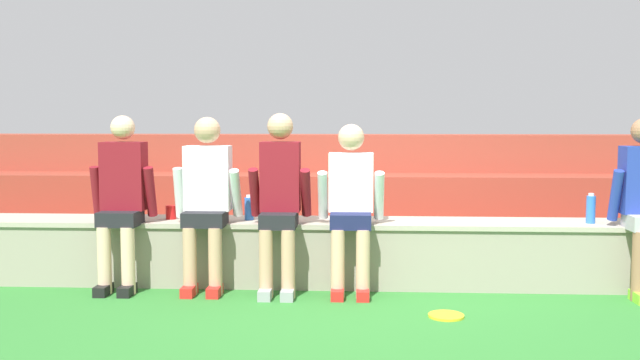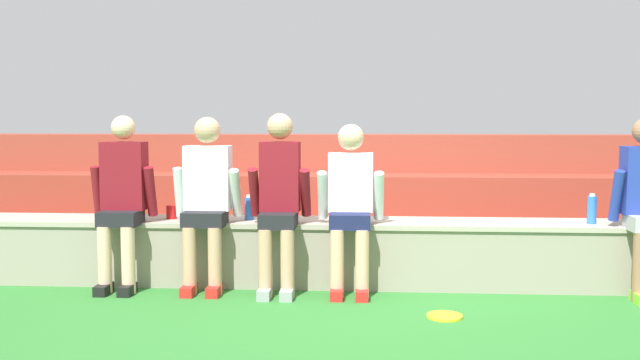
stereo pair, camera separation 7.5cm
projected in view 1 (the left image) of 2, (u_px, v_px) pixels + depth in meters
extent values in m
plane|color=#2D752D|center=(359.00, 291.00, 5.69)|extent=(80.00, 80.00, 0.00)
cube|color=gray|center=(359.00, 253.00, 5.93)|extent=(7.28, 0.52, 0.55)
cube|color=#ABA28E|center=(359.00, 223.00, 5.91)|extent=(7.32, 0.56, 0.04)
cube|color=#9A4334|center=(359.00, 242.00, 6.80)|extent=(9.62, 0.59, 0.41)
cube|color=maroon|center=(359.00, 213.00, 7.37)|extent=(9.62, 0.59, 0.83)
cube|color=brown|center=(359.00, 189.00, 7.94)|extent=(9.62, 0.59, 1.24)
cylinder|color=beige|center=(104.00, 260.00, 5.60)|extent=(0.11, 0.11, 0.55)
cylinder|color=beige|center=(128.00, 261.00, 5.59)|extent=(0.11, 0.11, 0.55)
cube|color=black|center=(103.00, 290.00, 5.58)|extent=(0.10, 0.22, 0.08)
cube|color=black|center=(127.00, 290.00, 5.57)|extent=(0.10, 0.22, 0.08)
cube|color=black|center=(120.00, 218.00, 5.68)|extent=(0.32, 0.29, 0.12)
cube|color=maroon|center=(124.00, 176.00, 5.77)|extent=(0.35, 0.20, 0.57)
sphere|color=beige|center=(123.00, 127.00, 5.73)|extent=(0.20, 0.20, 0.20)
cylinder|color=maroon|center=(97.00, 191.00, 5.77)|extent=(0.08, 0.16, 0.43)
cylinder|color=maroon|center=(150.00, 192.00, 5.75)|extent=(0.08, 0.18, 0.43)
cylinder|color=tan|center=(190.00, 261.00, 5.57)|extent=(0.11, 0.11, 0.55)
cylinder|color=tan|center=(215.00, 261.00, 5.56)|extent=(0.11, 0.11, 0.55)
cube|color=red|center=(189.00, 291.00, 5.55)|extent=(0.10, 0.22, 0.08)
cube|color=red|center=(215.00, 291.00, 5.54)|extent=(0.10, 0.22, 0.08)
cube|color=black|center=(205.00, 219.00, 5.65)|extent=(0.34, 0.28, 0.12)
cube|color=white|center=(208.00, 178.00, 5.75)|extent=(0.38, 0.20, 0.54)
sphere|color=tan|center=(207.00, 130.00, 5.72)|extent=(0.22, 0.22, 0.22)
cylinder|color=white|center=(179.00, 193.00, 5.76)|extent=(0.08, 0.17, 0.43)
cylinder|color=white|center=(236.00, 193.00, 5.73)|extent=(0.08, 0.25, 0.42)
cylinder|color=tan|center=(266.00, 264.00, 5.48)|extent=(0.11, 0.11, 0.55)
cylinder|color=tan|center=(288.00, 264.00, 5.47)|extent=(0.11, 0.11, 0.55)
cube|color=#99999E|center=(265.00, 294.00, 5.46)|extent=(0.10, 0.22, 0.08)
cube|color=#99999E|center=(288.00, 294.00, 5.45)|extent=(0.10, 0.22, 0.08)
cube|color=black|center=(279.00, 220.00, 5.58)|extent=(0.29, 0.34, 0.12)
cube|color=maroon|center=(280.00, 177.00, 5.68)|extent=(0.32, 0.20, 0.57)
sphere|color=tan|center=(280.00, 126.00, 5.64)|extent=(0.21, 0.21, 0.21)
cylinder|color=maroon|center=(255.00, 192.00, 5.68)|extent=(0.08, 0.24, 0.42)
cylinder|color=maroon|center=(306.00, 193.00, 5.66)|extent=(0.08, 0.25, 0.42)
cylinder|color=#DBAD89|center=(338.00, 264.00, 5.48)|extent=(0.11, 0.11, 0.55)
cylinder|color=#DBAD89|center=(363.00, 264.00, 5.46)|extent=(0.11, 0.11, 0.55)
cube|color=red|center=(337.00, 294.00, 5.46)|extent=(0.10, 0.22, 0.08)
cube|color=red|center=(363.00, 294.00, 5.45)|extent=(0.10, 0.22, 0.08)
cube|color=#191E47|center=(351.00, 220.00, 5.57)|extent=(0.33, 0.31, 0.12)
cube|color=white|center=(351.00, 182.00, 5.69)|extent=(0.36, 0.20, 0.48)
sphere|color=#DBAD89|center=(351.00, 137.00, 5.66)|extent=(0.22, 0.22, 0.22)
cylinder|color=white|center=(323.00, 195.00, 5.69)|extent=(0.08, 0.24, 0.42)
cylinder|color=white|center=(379.00, 196.00, 5.67)|extent=(0.08, 0.24, 0.42)
cylinder|color=#996B4C|center=(639.00, 266.00, 5.37)|extent=(0.11, 0.11, 0.55)
cube|color=#8CD833|center=(640.00, 297.00, 5.35)|extent=(0.10, 0.22, 0.08)
cylinder|color=#23389E|center=(616.00, 195.00, 5.54)|extent=(0.08, 0.19, 0.43)
cylinder|color=blue|center=(249.00, 209.00, 5.93)|extent=(0.08, 0.08, 0.19)
cylinder|color=white|center=(249.00, 196.00, 5.92)|extent=(0.05, 0.05, 0.02)
cylinder|color=blue|center=(591.00, 210.00, 5.74)|extent=(0.07, 0.07, 0.23)
cylinder|color=white|center=(591.00, 195.00, 5.73)|extent=(0.04, 0.04, 0.02)
cylinder|color=red|center=(171.00, 212.00, 5.98)|extent=(0.09, 0.09, 0.12)
cylinder|color=yellow|center=(446.00, 316.00, 4.96)|extent=(0.26, 0.26, 0.02)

